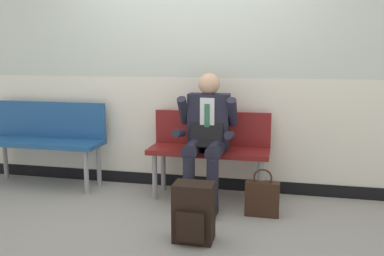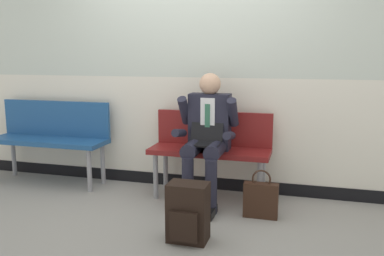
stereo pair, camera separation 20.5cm
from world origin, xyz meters
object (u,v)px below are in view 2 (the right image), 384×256
(bench_empty, at_px, (51,134))
(handbag, at_px, (261,199))
(person_seated, at_px, (207,135))
(backpack, at_px, (188,213))
(bench_with_person, at_px, (211,145))

(bench_empty, height_order, handbag, bench_empty)
(bench_empty, height_order, person_seated, person_seated)
(bench_empty, relative_size, backpack, 2.89)
(bench_empty, bearing_deg, person_seated, -6.12)
(person_seated, relative_size, handbag, 2.86)
(bench_with_person, xyz_separation_m, handbag, (0.56, -0.43, -0.37))
(bench_with_person, bearing_deg, bench_empty, 179.80)
(bench_with_person, relative_size, person_seated, 0.95)
(handbag, bearing_deg, bench_empty, 169.65)
(bench_with_person, xyz_separation_m, backpack, (0.07, -1.06, -0.31))
(person_seated, height_order, handbag, person_seated)
(bench_empty, relative_size, person_seated, 1.07)
(handbag, bearing_deg, person_seated, 156.54)
(bench_with_person, xyz_separation_m, person_seated, (-0.00, -0.19, 0.15))
(backpack, relative_size, handbag, 1.06)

